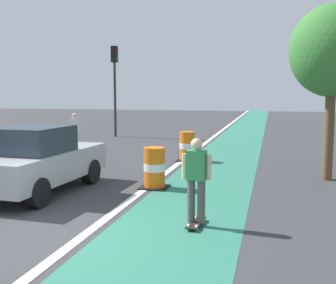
{
  "coord_description": "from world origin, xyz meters",
  "views": [
    {
      "loc": [
        4.09,
        -6.23,
        2.55
      ],
      "look_at": [
        1.18,
        5.31,
        1.1
      ],
      "focal_mm": 44.18,
      "sensor_mm": 36.0,
      "label": 1
    }
  ],
  "objects": [
    {
      "name": "traffic_barrel_mid",
      "position": [
        1.08,
        8.61,
        0.53
      ],
      "size": [
        0.73,
        0.73,
        1.09
      ],
      "color": "orange",
      "rests_on": "ground"
    },
    {
      "name": "lane_divider_stripe",
      "position": [
        0.9,
        12.0,
        0.01
      ],
      "size": [
        0.2,
        80.0,
        0.01
      ],
      "primitive_type": "cube",
      "color": "silver",
      "rests_on": "ground"
    },
    {
      "name": "parked_sedan_nearest",
      "position": [
        -1.64,
        2.93,
        0.83
      ],
      "size": [
        2.06,
        4.18,
        1.7
      ],
      "color": "#9EA0A5",
      "rests_on": "ground"
    },
    {
      "name": "pedestrian_crossing",
      "position": [
        -4.42,
        10.53,
        0.86
      ],
      "size": [
        0.34,
        0.2,
        1.61
      ],
      "color": "#33333D",
      "rests_on": "ground"
    },
    {
      "name": "traffic_light_corner",
      "position": [
        -4.59,
        15.9,
        3.5
      ],
      "size": [
        0.41,
        0.32,
        5.1
      ],
      "color": "#2D2D2D",
      "rests_on": "ground"
    },
    {
      "name": "traffic_barrel_front",
      "position": [
        1.1,
        4.14,
        0.53
      ],
      "size": [
        0.73,
        0.73,
        1.09
      ],
      "color": "orange",
      "rests_on": "ground"
    },
    {
      "name": "bike_lane_strip",
      "position": [
        2.4,
        12.0,
        0.0
      ],
      "size": [
        2.5,
        80.0,
        0.01
      ],
      "primitive_type": "cube",
      "color": "#2D755B",
      "rests_on": "ground"
    },
    {
      "name": "street_tree_sidewalk",
      "position": [
        5.7,
        6.38,
        3.67
      ],
      "size": [
        2.4,
        2.4,
        5.0
      ],
      "color": "brown",
      "rests_on": "ground"
    },
    {
      "name": "ground_plane",
      "position": [
        0.0,
        0.0,
        0.0
      ],
      "size": [
        100.0,
        100.0,
        0.0
      ],
      "primitive_type": "plane",
      "color": "#38383A"
    },
    {
      "name": "skateboarder_on_lane",
      "position": [
        2.74,
        1.31,
        0.91
      ],
      "size": [
        0.57,
        0.81,
        1.69
      ],
      "color": "black",
      "rests_on": "ground"
    }
  ]
}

